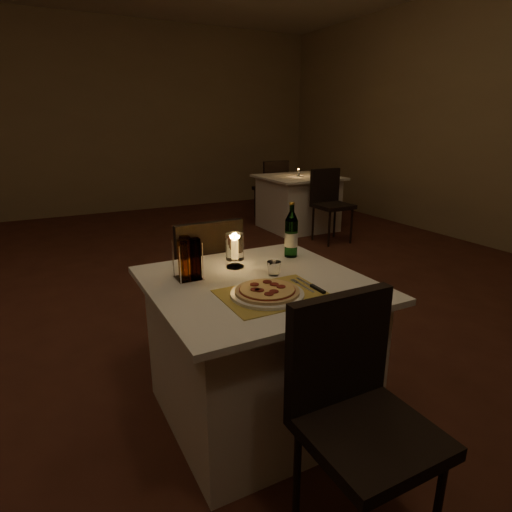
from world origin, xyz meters
name	(u,v)px	position (x,y,z in m)	size (l,w,h in m)	color
floor	(199,352)	(0.00, 0.00, -0.01)	(8.00, 10.00, 0.02)	#4C2318
wall_back	(82,119)	(0.00, 5.01, 1.50)	(8.00, 0.02, 3.00)	#8B7451
main_table	(258,350)	(0.05, -0.75, 0.37)	(1.00, 1.00, 0.74)	white
chair_near	(354,398)	(0.05, -1.47, 0.55)	(0.42, 0.42, 0.90)	black
chair_far	(205,274)	(0.05, -0.04, 0.55)	(0.42, 0.42, 0.90)	black
placemat	(273,295)	(0.03, -0.93, 0.74)	(0.45, 0.34, 0.00)	gold
plate	(267,294)	(0.00, -0.93, 0.75)	(0.32, 0.32, 0.01)	white
pizza	(267,291)	(0.00, -0.93, 0.77)	(0.28, 0.28, 0.02)	#D8B77F
fork	(301,285)	(0.19, -0.90, 0.75)	(0.02, 0.18, 0.00)	silver
knife	(315,287)	(0.23, -0.96, 0.75)	(0.02, 0.22, 0.01)	black
tumbler	(274,268)	(0.16, -0.71, 0.77)	(0.07, 0.07, 0.07)	white
water_bottle	(291,235)	(0.39, -0.49, 0.86)	(0.07, 0.07, 0.31)	#559A53
hurricane_candle	(235,248)	(0.04, -0.52, 0.85)	(0.09, 0.09, 0.18)	white
cruet_caddy	(188,260)	(-0.23, -0.58, 0.84)	(0.12, 0.12, 0.21)	white
neighbor_table_right	(298,202)	(2.44, 2.58, 0.37)	(1.00, 1.00, 0.74)	white
neighbor_chair_ra	(329,198)	(2.44, 1.87, 0.55)	(0.42, 0.42, 0.90)	black
neighbor_chair_rb	(273,184)	(2.44, 3.30, 0.55)	(0.42, 0.42, 0.90)	black
neighbor_candle_right	(299,173)	(2.44, 2.58, 0.79)	(0.03, 0.03, 0.11)	white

